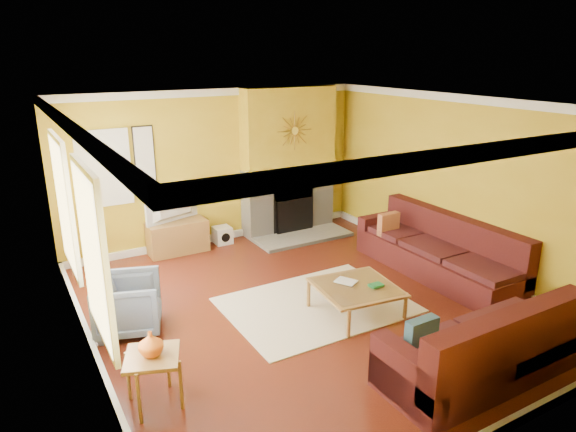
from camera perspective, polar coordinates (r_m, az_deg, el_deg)
floor at (r=7.10m, az=1.98°, el=-9.98°), size 5.50×6.00×0.02m
ceiling at (r=6.30m, az=2.25°, el=12.45°), size 5.50×6.00×0.02m
wall_back at (r=9.18m, az=-7.98°, el=5.39°), size 5.50×0.02×2.70m
wall_front at (r=4.51m, az=23.18°, el=-9.36°), size 5.50×0.02×2.70m
wall_left at (r=5.68m, az=-22.24°, el=-3.63°), size 0.02×6.00×2.70m
wall_right at (r=8.33m, az=18.44°, el=3.37°), size 0.02×6.00×2.70m
baseboard at (r=7.06m, az=1.98°, el=-9.48°), size 5.50×6.00×0.12m
crown_molding at (r=6.31m, az=2.24°, el=11.82°), size 5.50×6.00×0.12m
window_left_near at (r=6.88m, az=-23.71°, el=1.12°), size 0.06×1.22×1.72m
window_left_far at (r=5.08m, az=-20.95°, el=-4.18°), size 0.06×1.22×1.72m
window_back at (r=8.57m, az=-19.76°, el=5.00°), size 0.82×0.06×1.22m
wall_art at (r=8.71m, az=-15.61°, el=5.92°), size 0.34×0.04×1.14m
fireplace at (r=9.57m, az=0.03°, el=6.08°), size 1.80×0.40×2.70m
mantel at (r=9.39m, az=0.77°, el=5.23°), size 1.92×0.22×0.08m
hearth at (r=9.48m, az=1.70°, el=-2.34°), size 1.80×0.70×0.06m
sunburst at (r=9.27m, az=0.75°, el=9.46°), size 0.70×0.04×0.70m
rug at (r=7.10m, az=3.17°, el=-9.83°), size 2.40×1.80×0.02m
sectional_sofa at (r=7.07m, az=13.38°, el=-6.46°), size 3.12×3.99×0.90m
coffee_table at (r=6.87m, az=7.55°, el=-9.16°), size 1.12×1.12×0.40m
media_console at (r=8.97m, az=-12.18°, el=-2.29°), size 1.00×0.45×0.55m
tv at (r=8.80m, az=-12.42°, el=1.20°), size 1.01×0.44×0.59m
subwoofer at (r=9.30m, az=-7.31°, el=-2.11°), size 0.30×0.30×0.30m
armchair at (r=6.65m, az=-17.31°, el=-9.32°), size 0.98×0.96×0.71m
side_table at (r=5.36m, az=-14.65°, el=-17.19°), size 0.65×0.65×0.55m
vase at (r=5.14m, az=-15.00°, el=-13.53°), size 0.26×0.26×0.25m
book at (r=6.77m, az=6.08°, el=-7.56°), size 0.30×0.33×0.03m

